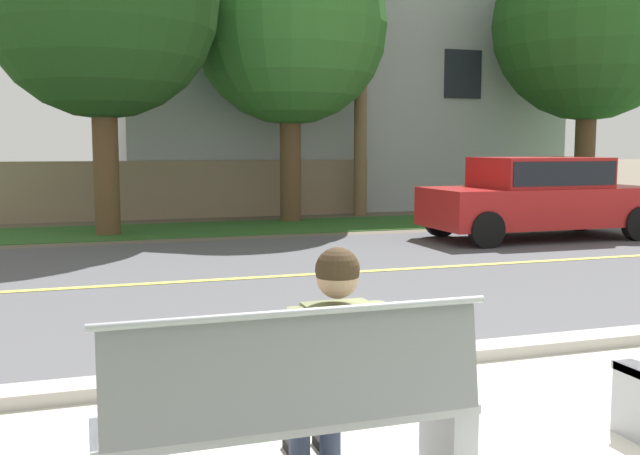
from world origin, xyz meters
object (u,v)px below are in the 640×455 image
seated_person_olive (331,356)px  shade_tree_left (297,11)px  car_red_far (538,194)px  shade_tree_centre (598,9)px  bench_left (294,414)px

seated_person_olive → shade_tree_left: bearing=74.4°
car_red_far → shade_tree_centre: (4.03, 3.57, 4.24)m
bench_left → shade_tree_left: (3.82, 12.96, 4.33)m
seated_person_olive → shade_tree_left: shade_tree_left is taller
bench_left → seated_person_olive: size_ratio=1.51×
bench_left → car_red_far: car_red_far is taller
bench_left → seated_person_olive: bearing=34.2°
seated_person_olive → shade_tree_left: (3.57, 12.79, 4.11)m
seated_person_olive → car_red_far: car_red_far is taller
car_red_far → shade_tree_centre: shade_tree_centre is taller
bench_left → car_red_far: 11.13m
bench_left → seated_person_olive: (0.25, 0.17, 0.22)m
seated_person_olive → bench_left: bearing=-145.8°
seated_person_olive → car_red_far: 10.83m
car_red_far → seated_person_olive: bearing=-130.2°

